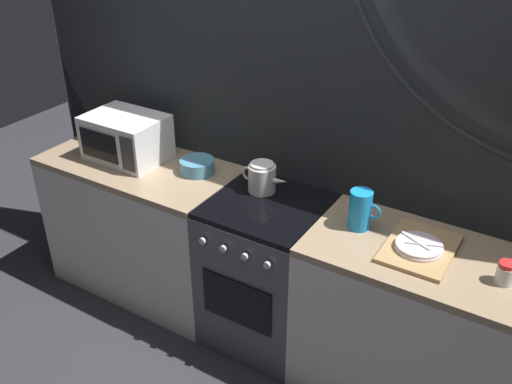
% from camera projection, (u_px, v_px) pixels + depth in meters
% --- Properties ---
extents(ground_plane, '(8.00, 8.00, 0.00)m').
position_uv_depth(ground_plane, '(265.00, 331.00, 3.42)').
color(ground_plane, '#2D2D33').
extents(back_wall, '(3.60, 0.05, 2.40)m').
position_uv_depth(back_wall, '(298.00, 130.00, 3.06)').
color(back_wall, gray).
rests_on(back_wall, ground_plane).
extents(counter_left, '(1.20, 0.60, 0.90)m').
position_uv_depth(counter_left, '(145.00, 226.00, 3.60)').
color(counter_left, silver).
rests_on(counter_left, ground_plane).
extents(stove_unit, '(0.60, 0.63, 0.90)m').
position_uv_depth(stove_unit, '(266.00, 272.00, 3.19)').
color(stove_unit, '#4C4C51').
rests_on(stove_unit, ground_plane).
extents(counter_right, '(1.20, 0.60, 0.90)m').
position_uv_depth(counter_right, '(423.00, 331.00, 2.78)').
color(counter_right, silver).
rests_on(counter_right, ground_plane).
extents(microwave, '(0.46, 0.35, 0.27)m').
position_uv_depth(microwave, '(126.00, 137.00, 3.37)').
color(microwave, white).
rests_on(microwave, counter_left).
extents(kettle, '(0.28, 0.15, 0.17)m').
position_uv_depth(kettle, '(262.00, 178.00, 3.05)').
color(kettle, white).
rests_on(kettle, stove_unit).
extents(mixing_bowl, '(0.20, 0.20, 0.08)m').
position_uv_depth(mixing_bowl, '(197.00, 166.00, 3.26)').
color(mixing_bowl, teal).
rests_on(mixing_bowl, counter_left).
extents(pitcher, '(0.16, 0.11, 0.20)m').
position_uv_depth(pitcher, '(360.00, 210.00, 2.72)').
color(pitcher, '#198CD8').
rests_on(pitcher, counter_right).
extents(dish_pile, '(0.30, 0.40, 0.06)m').
position_uv_depth(dish_pile, '(419.00, 248.00, 2.59)').
color(dish_pile, tan).
rests_on(dish_pile, counter_right).
extents(spice_jar, '(0.08, 0.08, 0.10)m').
position_uv_depth(spice_jar, '(505.00, 273.00, 2.38)').
color(spice_jar, silver).
rests_on(spice_jar, counter_right).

